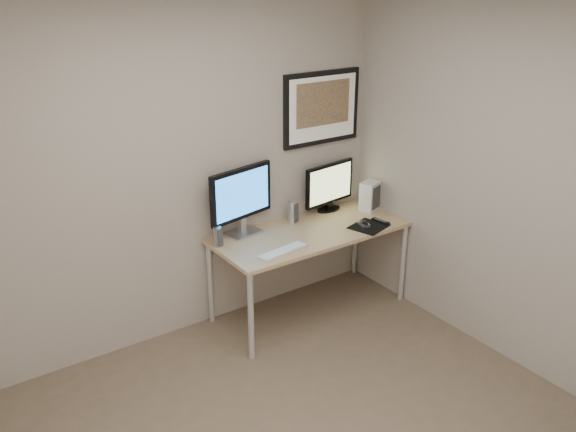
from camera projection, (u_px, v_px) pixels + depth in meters
name	position (u px, v px, depth m)	size (l,w,h in m)	color
room	(264.00, 172.00, 3.33)	(3.60, 3.60, 3.60)	white
desk	(310.00, 238.00, 4.91)	(1.60, 0.70, 0.73)	#8E6644
framed_art	(322.00, 108.00, 4.99)	(0.75, 0.04, 0.60)	black
monitor_large	(241.00, 198.00, 4.70)	(0.60, 0.25, 0.55)	#B0B0B5
monitor_tv	(329.00, 186.00, 5.21)	(0.54, 0.15, 0.42)	black
speaker_left	(218.00, 237.00, 4.57)	(0.06, 0.06, 0.16)	#B0B0B5
speaker_right	(292.00, 212.00, 5.00)	(0.08, 0.08, 0.19)	#B0B0B5
keyboard	(283.00, 251.00, 4.52)	(0.41, 0.11, 0.01)	silver
mousepad	(369.00, 227.00, 4.96)	(0.29, 0.25, 0.00)	black
mouse	(364.00, 223.00, 4.97)	(0.06, 0.11, 0.04)	black
remote	(381.00, 221.00, 5.04)	(0.04, 0.16, 0.02)	black
fan_unit	(370.00, 196.00, 5.26)	(0.17, 0.12, 0.25)	silver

